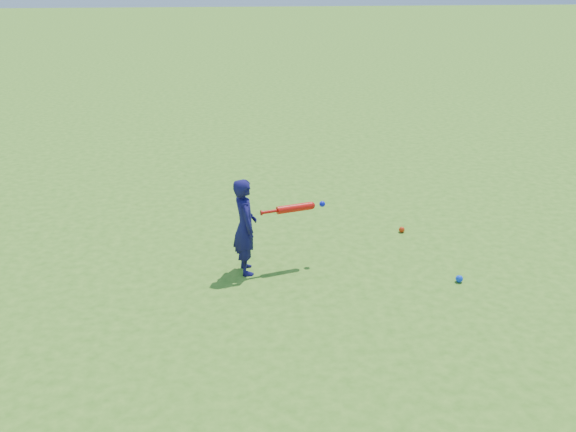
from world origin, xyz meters
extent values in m
plane|color=#3D771C|center=(0.00, 0.00, 0.00)|extent=(80.00, 80.00, 0.00)
imported|color=#13104A|center=(0.70, -0.43, 0.54)|extent=(0.32, 0.43, 1.08)
sphere|color=red|center=(2.69, 0.48, 0.04)|extent=(0.07, 0.07, 0.07)
sphere|color=#0C38DC|center=(2.97, -0.89, 0.04)|extent=(0.08, 0.08, 0.08)
cylinder|color=red|center=(0.88, -0.43, 0.69)|extent=(0.03, 0.06, 0.06)
cylinder|color=red|center=(0.97, -0.40, 0.69)|extent=(0.19, 0.09, 0.03)
cylinder|color=red|center=(1.25, -0.32, 0.69)|extent=(0.41, 0.20, 0.09)
sphere|color=red|center=(1.44, -0.26, 0.69)|extent=(0.09, 0.09, 0.09)
sphere|color=#0C13CC|center=(1.57, -0.22, 0.69)|extent=(0.07, 0.07, 0.07)
camera|label=1|loc=(0.59, -6.81, 3.25)|focal=40.00mm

